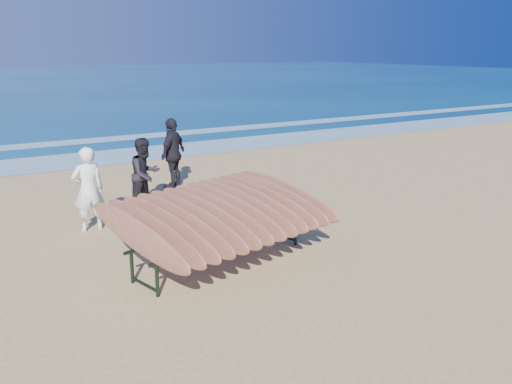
# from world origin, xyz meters

# --- Properties ---
(ground) EXTENTS (120.00, 120.00, 0.00)m
(ground) POSITION_xyz_m (0.00, 0.00, 0.00)
(ground) COLOR tan
(ground) RESTS_ON ground
(foam_near) EXTENTS (160.00, 160.00, 0.00)m
(foam_near) POSITION_xyz_m (0.00, 10.00, 0.01)
(foam_near) COLOR white
(foam_near) RESTS_ON ground
(foam_far) EXTENTS (160.00, 160.00, 0.00)m
(foam_far) POSITION_xyz_m (0.00, 13.50, 0.01)
(foam_far) COLOR white
(foam_far) RESTS_ON ground
(surfboard_rack) EXTENTS (3.67, 3.18, 1.28)m
(surfboard_rack) POSITION_xyz_m (-0.97, 0.30, 0.83)
(surfboard_rack) COLOR black
(surfboard_rack) RESTS_ON ground
(person_white) EXTENTS (0.60, 0.39, 1.63)m
(person_white) POSITION_xyz_m (-2.38, 3.04, 0.82)
(person_white) COLOR white
(person_white) RESTS_ON ground
(person_dark_a) EXTENTS (0.94, 0.85, 1.58)m
(person_dark_a) POSITION_xyz_m (-0.98, 3.78, 0.79)
(person_dark_a) COLOR black
(person_dark_a) RESTS_ON ground
(person_dark_b) EXTENTS (1.08, 0.98, 1.76)m
(person_dark_b) POSITION_xyz_m (0.26, 5.24, 0.88)
(person_dark_b) COLOR black
(person_dark_b) RESTS_ON ground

